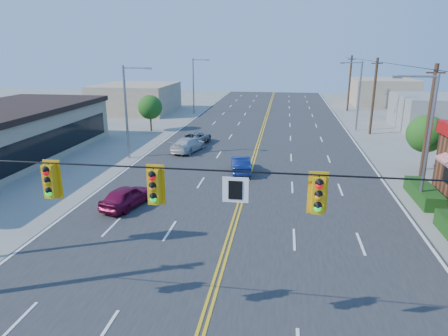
# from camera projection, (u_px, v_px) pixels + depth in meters

# --- Properties ---
(road) EXTENTS (20.00, 120.00, 0.06)m
(road) POSITION_uv_depth(u_px,v_px,m) (251.00, 169.00, 32.01)
(road) COLOR #2D2D30
(road) RESTS_ON ground
(signal_span) EXTENTS (24.32, 0.34, 9.00)m
(signal_span) POSITION_uv_depth(u_px,v_px,m) (191.00, 206.00, 11.69)
(signal_span) COLOR #47301E
(signal_span) RESTS_ON ground
(streetlight_se) EXTENTS (2.55, 0.25, 8.00)m
(streetlight_se) POSITION_uv_depth(u_px,v_px,m) (426.00, 134.00, 23.49)
(streetlight_se) COLOR gray
(streetlight_se) RESTS_ON ground
(streetlight_ne) EXTENTS (2.55, 0.25, 8.00)m
(streetlight_ne) POSITION_uv_depth(u_px,v_px,m) (358.00, 92.00, 46.22)
(streetlight_ne) COLOR gray
(streetlight_ne) RESTS_ON ground
(streetlight_sw) EXTENTS (2.55, 0.25, 8.00)m
(streetlight_sw) POSITION_uv_depth(u_px,v_px,m) (128.00, 107.00, 34.17)
(streetlight_sw) COLOR gray
(streetlight_sw) RESTS_ON ground
(streetlight_nw) EXTENTS (2.55, 0.25, 8.00)m
(streetlight_nw) POSITION_uv_depth(u_px,v_px,m) (195.00, 83.00, 58.80)
(streetlight_nw) COLOR gray
(streetlight_nw) RESTS_ON ground
(utility_pole_near) EXTENTS (0.28, 0.28, 8.40)m
(utility_pole_near) POSITION_uv_depth(u_px,v_px,m) (428.00, 127.00, 27.17)
(utility_pole_near) COLOR #47301E
(utility_pole_near) RESTS_ON ground
(utility_pole_mid) EXTENTS (0.28, 0.28, 8.40)m
(utility_pole_mid) POSITION_uv_depth(u_px,v_px,m) (374.00, 97.00, 44.22)
(utility_pole_mid) COLOR #47301E
(utility_pole_mid) RESTS_ON ground
(utility_pole_far) EXTENTS (0.28, 0.28, 8.40)m
(utility_pole_far) POSITION_uv_depth(u_px,v_px,m) (349.00, 84.00, 61.27)
(utility_pole_far) COLOR #47301E
(utility_pole_far) RESTS_ON ground
(tree_kfc_rear) EXTENTS (2.94, 2.94, 4.41)m
(tree_kfc_rear) POSITION_uv_depth(u_px,v_px,m) (426.00, 134.00, 31.13)
(tree_kfc_rear) COLOR #47301E
(tree_kfc_rear) RESTS_ON ground
(tree_west) EXTENTS (2.80, 2.80, 4.20)m
(tree_west) POSITION_uv_depth(u_px,v_px,m) (150.00, 107.00, 46.35)
(tree_west) COLOR #47301E
(tree_west) RESTS_ON ground
(bld_west_far) EXTENTS (11.00, 12.00, 4.20)m
(bld_west_far) POSITION_uv_depth(u_px,v_px,m) (136.00, 98.00, 60.82)
(bld_west_far) COLOR tan
(bld_west_far) RESTS_ON ground
(bld_east_far) EXTENTS (10.00, 10.00, 4.40)m
(bld_east_far) POSITION_uv_depth(u_px,v_px,m) (382.00, 92.00, 68.44)
(bld_east_far) COLOR tan
(bld_east_far) RESTS_ON ground
(car_magenta) EXTENTS (2.54, 4.18, 1.33)m
(car_magenta) POSITION_uv_depth(u_px,v_px,m) (127.00, 197.00, 24.21)
(car_magenta) COLOR maroon
(car_magenta) RESTS_ON ground
(car_blue) EXTENTS (2.03, 4.16, 1.31)m
(car_blue) POSITION_uv_depth(u_px,v_px,m) (241.00, 165.00, 30.94)
(car_blue) COLOR navy
(car_blue) RESTS_ON ground
(car_white) EXTENTS (2.92, 4.83, 1.31)m
(car_white) POSITION_uv_depth(u_px,v_px,m) (188.00, 145.00, 37.33)
(car_white) COLOR silver
(car_white) RESTS_ON ground
(car_silver) EXTENTS (2.93, 4.98, 1.30)m
(car_silver) POSITION_uv_depth(u_px,v_px,m) (195.00, 138.00, 40.22)
(car_silver) COLOR gray
(car_silver) RESTS_ON ground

